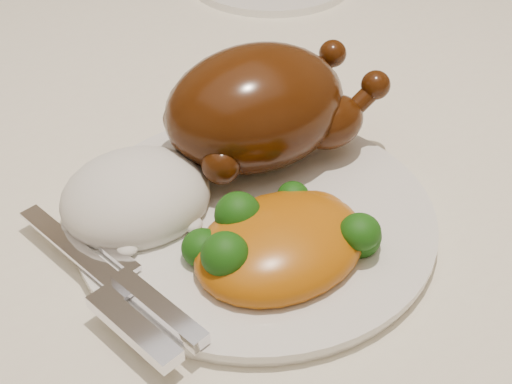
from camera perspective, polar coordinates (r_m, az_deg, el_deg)
dining_table at (r=0.68m, az=-18.35°, el=-5.13°), size 1.60×0.90×0.76m
tablecloth at (r=0.63m, az=-19.66°, el=-0.34°), size 1.73×1.03×0.18m
dinner_plate at (r=0.52m, az=0.00°, el=-2.18°), size 0.31×0.31×0.01m
roast_chicken at (r=0.55m, az=0.38°, el=6.87°), size 0.18×0.12×0.09m
rice_mound at (r=0.52m, az=-9.58°, el=-0.43°), size 0.12×0.11×0.06m
mac_and_cheese at (r=0.48m, az=1.96°, el=-3.97°), size 0.13×0.10×0.05m
cutlery at (r=0.46m, az=-10.38°, el=-7.95°), size 0.05×0.18×0.01m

